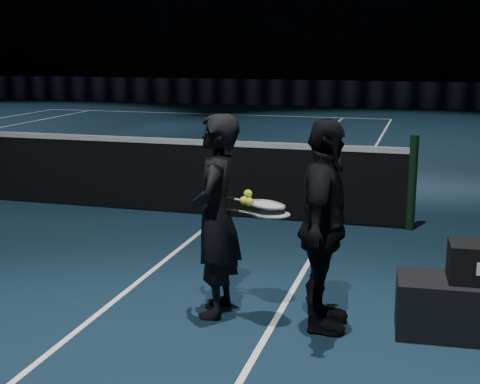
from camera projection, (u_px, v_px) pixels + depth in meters
The scene contains 7 objects.
net_post_right at pixel (412, 183), 7.61m from camera, with size 0.10×0.10×1.10m, color black.
sponsor_backdrop at pixel (241, 92), 23.90m from camera, with size 22.00×0.15×0.90m, color black.
player_a at pixel (216, 216), 5.16m from camera, with size 0.58×0.38×1.58m, color black.
player_b at pixel (323, 226), 4.87m from camera, with size 0.93×0.39×1.58m, color black.
racket_lower at pixel (271, 214), 5.00m from camera, with size 0.68×0.22×0.03m, color black, non-canonical shape.
racket_upper at pixel (267, 205), 5.04m from camera, with size 0.68×0.22×0.03m, color black, non-canonical shape.
tennis_balls at pixel (247, 199), 5.04m from camera, with size 0.12×0.10×0.12m, color gold, non-canonical shape.
Camera 1 is at (6.55, -7.71, 2.09)m, focal length 50.00 mm.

